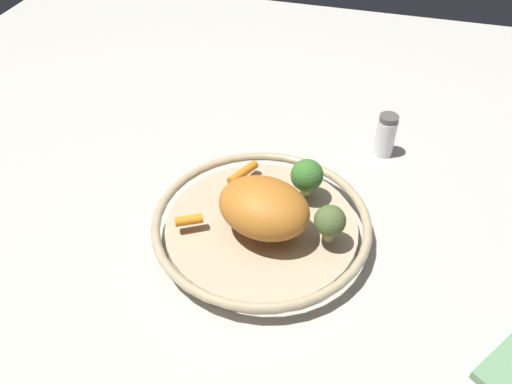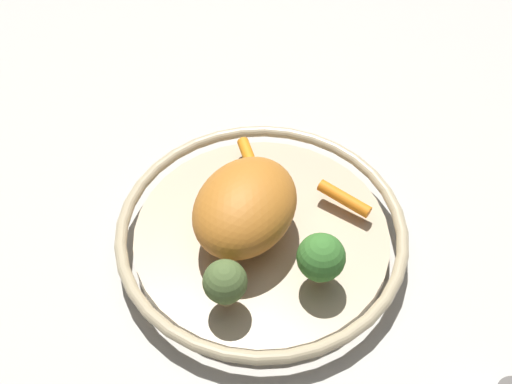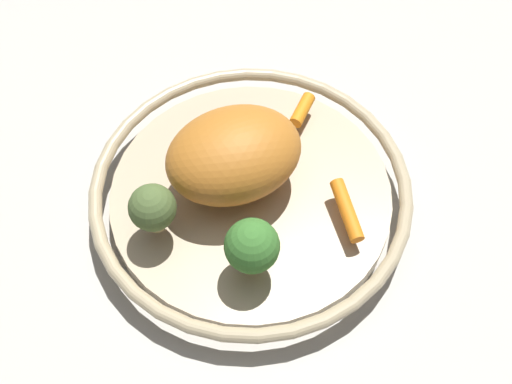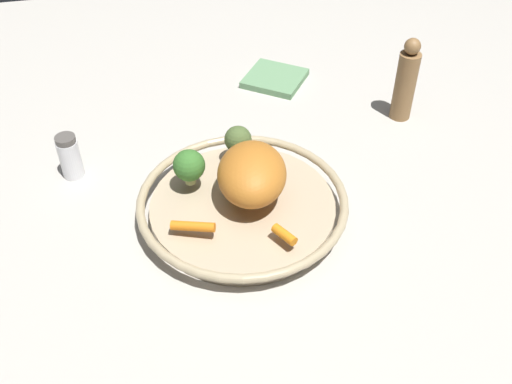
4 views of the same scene
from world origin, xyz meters
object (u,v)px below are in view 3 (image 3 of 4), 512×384
at_px(baby_carrot_near_rim, 347,210).
at_px(broccoli_floret_large, 252,246).
at_px(broccoli_floret_edge, 153,208).
at_px(roast_chicken_piece, 234,154).
at_px(serving_bowl, 251,194).
at_px(baby_carrot_right, 302,110).

relative_size(baby_carrot_near_rim, broccoli_floret_large, 1.09).
relative_size(baby_carrot_near_rim, broccoli_floret_edge, 1.16).
bearing_deg(roast_chicken_piece, broccoli_floret_edge, -178.12).
height_order(serving_bowl, baby_carrot_near_rim, baby_carrot_near_rim).
relative_size(roast_chicken_piece, baby_carrot_near_rim, 2.08).
height_order(roast_chicken_piece, broccoli_floret_large, roast_chicken_piece).
xyz_separation_m(baby_carrot_near_rim, broccoli_floret_large, (-0.11, 0.01, 0.03)).
bearing_deg(baby_carrot_near_rim, baby_carrot_right, 70.45).
bearing_deg(baby_carrot_near_rim, broccoli_floret_large, 174.31).
distance_m(baby_carrot_near_rim, broccoli_floret_large, 0.11).
height_order(serving_bowl, roast_chicken_piece, roast_chicken_piece).
relative_size(serving_bowl, broccoli_floret_large, 5.51).
xyz_separation_m(serving_bowl, baby_carrot_near_rim, (0.06, -0.09, 0.03)).
height_order(roast_chicken_piece, broccoli_floret_edge, roast_chicken_piece).
bearing_deg(broccoli_floret_edge, broccoli_floret_large, -59.98).
bearing_deg(broccoli_floret_edge, roast_chicken_piece, 1.88).
height_order(roast_chicken_piece, baby_carrot_right, roast_chicken_piece).
xyz_separation_m(broccoli_floret_large, broccoli_floret_edge, (-0.05, 0.09, -0.00)).
height_order(baby_carrot_right, broccoli_floret_edge, broccoli_floret_edge).
distance_m(serving_bowl, roast_chicken_piece, 0.06).
xyz_separation_m(baby_carrot_right, broccoli_floret_edge, (-0.21, -0.03, 0.03)).
bearing_deg(serving_bowl, broccoli_floret_edge, 172.39).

